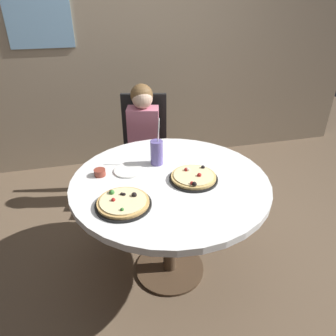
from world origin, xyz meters
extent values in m
plane|color=brown|center=(0.00, 0.00, 0.00)|extent=(8.00, 8.00, 0.00)
cube|color=gray|center=(0.00, 1.81, 1.45)|extent=(5.20, 0.12, 2.90)
cube|color=#8CBFE5|center=(-0.77, 1.74, 1.64)|extent=(0.57, 0.02, 0.78)
cylinder|color=white|center=(0.00, 0.00, 0.73)|extent=(1.18, 1.18, 0.04)
cylinder|color=#4C3826|center=(0.00, 0.00, 0.36)|extent=(0.09, 0.09, 0.69)
cylinder|color=#4C3826|center=(0.00, 0.00, 0.01)|extent=(0.48, 0.48, 0.02)
cube|color=black|center=(0.00, 0.93, 0.43)|extent=(0.48, 0.48, 0.04)
cube|color=black|center=(0.04, 1.11, 0.69)|extent=(0.40, 0.13, 0.52)
cylinder|color=black|center=(-0.21, 0.81, 0.21)|extent=(0.04, 0.04, 0.41)
cylinder|color=black|center=(0.12, 0.73, 0.21)|extent=(0.04, 0.04, 0.41)
cylinder|color=black|center=(-0.12, 1.14, 0.21)|extent=(0.04, 0.04, 0.41)
cylinder|color=black|center=(0.21, 1.06, 0.21)|extent=(0.04, 0.04, 0.41)
cube|color=#3F4766|center=(-0.03, 0.78, 0.23)|extent=(0.31, 0.37, 0.45)
cube|color=#CC728C|center=(0.00, 0.91, 0.67)|extent=(0.29, 0.22, 0.44)
sphere|color=beige|center=(0.00, 0.91, 0.97)|extent=(0.17, 0.17, 0.17)
sphere|color=brown|center=(0.00, 0.93, 0.99)|extent=(0.18, 0.18, 0.18)
cylinder|color=black|center=(0.13, -0.04, 0.76)|extent=(0.29, 0.29, 0.01)
cylinder|color=#D8B266|center=(0.13, -0.04, 0.77)|extent=(0.27, 0.27, 0.02)
cylinder|color=beige|center=(0.13, -0.04, 0.78)|extent=(0.24, 0.24, 0.01)
sphere|color=beige|center=(0.12, 0.02, 0.79)|extent=(0.03, 0.03, 0.03)
sphere|color=black|center=(0.10, -0.14, 0.79)|extent=(0.03, 0.03, 0.03)
sphere|color=black|center=(0.21, 0.03, 0.79)|extent=(0.02, 0.02, 0.02)
sphere|color=#B2231E|center=(0.09, -0.13, 0.79)|extent=(0.02, 0.02, 0.02)
sphere|color=#B2231E|center=(0.16, -0.06, 0.79)|extent=(0.03, 0.03, 0.03)
sphere|color=#B2231E|center=(0.11, 0.02, 0.79)|extent=(0.03, 0.03, 0.03)
cylinder|color=black|center=(-0.30, -0.19, 0.76)|extent=(0.30, 0.30, 0.01)
cylinder|color=tan|center=(-0.30, -0.19, 0.77)|extent=(0.27, 0.27, 0.02)
cylinder|color=beige|center=(-0.30, -0.19, 0.78)|extent=(0.24, 0.24, 0.01)
sphere|color=black|center=(-0.24, -0.17, 0.79)|extent=(0.03, 0.03, 0.03)
sphere|color=#B2231E|center=(-0.35, -0.19, 0.79)|extent=(0.02, 0.02, 0.02)
sphere|color=#387F33|center=(-0.35, -0.12, 0.79)|extent=(0.03, 0.03, 0.03)
sphere|color=black|center=(-0.30, -0.14, 0.79)|extent=(0.02, 0.02, 0.02)
sphere|color=#387F33|center=(-0.32, -0.28, 0.79)|extent=(0.02, 0.02, 0.02)
sphere|color=#B2231E|center=(-0.35, -0.11, 0.79)|extent=(0.02, 0.02, 0.02)
sphere|color=black|center=(-0.29, -0.15, 0.79)|extent=(0.02, 0.02, 0.02)
cylinder|color=#6659A5|center=(-0.03, 0.21, 0.83)|extent=(0.08, 0.08, 0.16)
cylinder|color=white|center=(-0.02, 0.21, 0.95)|extent=(0.03, 0.03, 0.22)
cylinder|color=brown|center=(-0.40, 0.15, 0.77)|extent=(0.07, 0.07, 0.04)
cylinder|color=white|center=(-0.23, 0.15, 0.76)|extent=(0.18, 0.18, 0.01)
camera|label=1|loc=(-0.40, -1.55, 1.74)|focal=33.72mm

